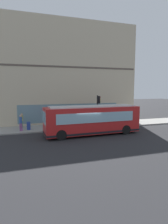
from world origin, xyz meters
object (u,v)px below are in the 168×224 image
object	(u,v)px
pedestrian_walking_along_curb	(66,121)
pedestrian_near_hydrant	(22,120)
traffic_light_near_corner	(98,105)
pedestrian_by_light_pole	(114,117)
newspaper_vending_box	(29,126)
pedestrian_near_building_entrance	(21,122)
city_bus_nearside	(92,120)
fire_hydrant	(66,123)

from	to	relation	value
pedestrian_walking_along_curb	pedestrian_near_hydrant	world-z (taller)	pedestrian_near_hydrant
traffic_light_near_corner	pedestrian_by_light_pole	distance (m)	3.15
pedestrian_walking_along_curb	newspaper_vending_box	size ratio (longest dim) A/B	1.73
pedestrian_by_light_pole	pedestrian_near_building_entrance	xyz separation A→B (m)	(-0.28, 11.62, 0.04)
city_bus_nearside	fire_hydrant	world-z (taller)	city_bus_nearside
pedestrian_near_hydrant	newspaper_vending_box	xyz separation A→B (m)	(-1.29, -0.72, -0.56)
city_bus_nearside	pedestrian_near_hydrant	world-z (taller)	city_bus_nearside
traffic_light_near_corner	pedestrian_near_building_entrance	bearing A→B (deg)	87.46
city_bus_nearside	newspaper_vending_box	size ratio (longest dim) A/B	11.24
pedestrian_walking_along_curb	pedestrian_by_light_pole	bearing A→B (deg)	-88.56
pedestrian_walking_along_curb	pedestrian_near_hydrant	xyz separation A→B (m)	(1.68, 5.00, 0.13)
city_bus_nearside	pedestrian_by_light_pole	world-z (taller)	city_bus_nearside
city_bus_nearside	pedestrian_near_hydrant	bearing A→B (deg)	54.40
fire_hydrant	pedestrian_near_hydrant	distance (m)	5.42
newspaper_vending_box	pedestrian_walking_along_curb	bearing A→B (deg)	-95.25
pedestrian_walking_along_curb	newspaper_vending_box	xyz separation A→B (m)	(0.39, 4.27, -0.43)
pedestrian_walking_along_curb	pedestrian_near_hydrant	bearing A→B (deg)	71.38
traffic_light_near_corner	fire_hydrant	xyz separation A→B (m)	(2.04, 3.59, -2.36)
fire_hydrant	pedestrian_near_hydrant	size ratio (longest dim) A/B	0.42
traffic_light_near_corner	pedestrian_near_hydrant	world-z (taller)	traffic_light_near_corner
pedestrian_by_light_pole	newspaper_vending_box	world-z (taller)	pedestrian_by_light_pole
traffic_light_near_corner	fire_hydrant	size ratio (longest dim) A/B	5.28
traffic_light_near_corner	pedestrian_near_hydrant	distance (m)	9.39
pedestrian_by_light_pole	pedestrian_near_hydrant	bearing A→B (deg)	82.49
city_bus_nearside	traffic_light_near_corner	distance (m)	3.67
pedestrian_near_building_entrance	pedestrian_near_hydrant	size ratio (longest dim) A/B	1.04
pedestrian_by_light_pole	pedestrian_walking_along_curb	world-z (taller)	pedestrian_by_light_pole
pedestrian_by_light_pole	newspaper_vending_box	distance (m)	10.82
pedestrian_near_hydrant	newspaper_vending_box	world-z (taller)	pedestrian_near_hydrant
traffic_light_near_corner	fire_hydrant	distance (m)	4.76
pedestrian_near_building_entrance	newspaper_vending_box	xyz separation A→B (m)	(0.51, -0.83, -0.61)
pedestrian_near_building_entrance	pedestrian_walking_along_curb	distance (m)	5.10
pedestrian_by_light_pole	pedestrian_walking_along_curb	distance (m)	6.53
traffic_light_near_corner	pedestrian_near_hydrant	size ratio (longest dim) A/B	2.23
pedestrian_walking_along_curb	newspaper_vending_box	bearing A→B (deg)	84.75
fire_hydrant	newspaper_vending_box	bearing A→B (deg)	103.66
city_bus_nearside	newspaper_vending_box	world-z (taller)	city_bus_nearside
city_bus_nearside	pedestrian_walking_along_curb	bearing A→B (deg)	31.82
traffic_light_near_corner	pedestrian_walking_along_curb	distance (m)	4.40
pedestrian_near_hydrant	traffic_light_near_corner	bearing A→B (deg)	-103.81
city_bus_nearside	pedestrian_near_hydrant	xyz separation A→B (m)	(5.09, 7.11, -0.39)
city_bus_nearside	traffic_light_near_corner	xyz separation A→B (m)	(2.88, -1.85, 1.32)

